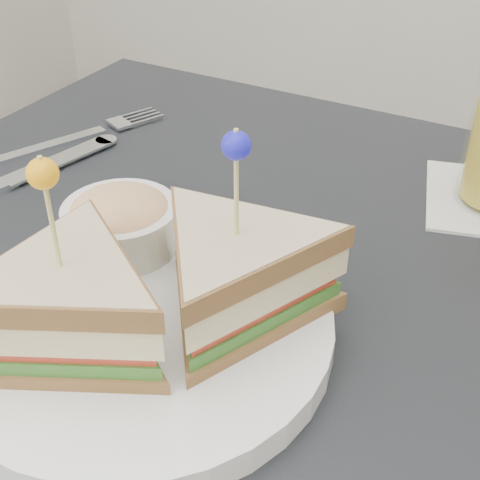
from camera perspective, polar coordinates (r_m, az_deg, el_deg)
name	(u,v)px	position (r m, az deg, el deg)	size (l,w,h in m)	color
table	(224,364)	(0.58, -1.36, -10.50)	(0.80, 0.80, 0.75)	black
plate_meal	(147,291)	(0.47, -7.93, -4.32)	(0.32, 0.30, 0.16)	white
cutlery_fork	(87,134)	(0.79, -12.93, 8.83)	(0.11, 0.20, 0.01)	white
cutlery_knife	(14,180)	(0.71, -18.73, 4.86)	(0.07, 0.24, 0.01)	white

